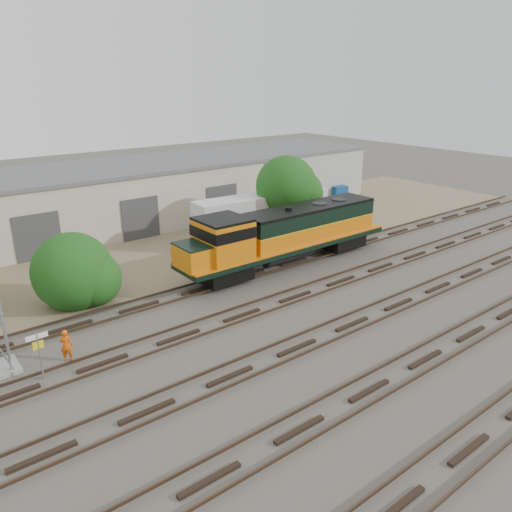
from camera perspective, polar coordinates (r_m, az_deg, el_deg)
ground at (r=26.83m, az=0.31°, el=-8.04°), size 140.00×140.00×0.00m
dirt_strip at (r=38.76m, az=-13.61°, el=0.37°), size 80.00×16.00×0.02m
tracks at (r=24.81m, az=4.69°, el=-10.39°), size 80.00×20.40×0.28m
warehouse at (r=45.20m, az=-18.16°, el=6.18°), size 58.40×10.40×5.30m
locomotive at (r=34.41m, az=3.31°, el=2.52°), size 16.90×2.97×4.06m
sign_post at (r=23.68m, az=-23.60°, el=-9.55°), size 0.92×0.07×2.26m
worker at (r=25.09m, az=-20.87°, el=-9.50°), size 0.69×0.61×1.59m
semi_trailer at (r=40.75m, az=1.09°, el=5.23°), size 11.97×3.24×3.64m
dumpster_blue at (r=55.10m, az=9.36°, el=7.18°), size 1.84×1.76×1.50m
dumpster_red at (r=52.36m, az=5.33°, el=6.64°), size 1.61×1.52×1.40m
tree_mid at (r=30.39m, az=-19.67°, el=-1.89°), size 4.80×4.57×4.57m
tree_east at (r=40.63m, az=3.94°, el=7.75°), size 5.21×4.97×6.70m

